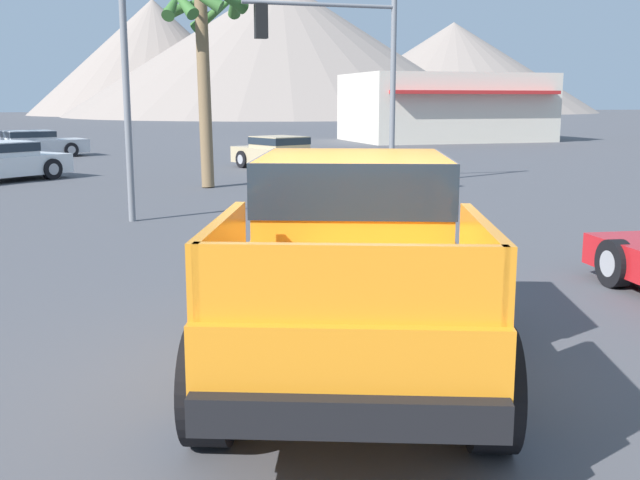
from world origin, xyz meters
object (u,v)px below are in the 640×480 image
orange_pickup_truck (352,249)px  parked_car_silver (31,144)px  palm_tree_short (205,28)px  traffic_light_main (335,53)px  parked_car_tan (280,152)px

orange_pickup_truck → parked_car_silver: orange_pickup_truck is taller
orange_pickup_truck → palm_tree_short: palm_tree_short is taller
traffic_light_main → parked_car_tan: bearing=-88.3°
parked_car_tan → traffic_light_main: size_ratio=0.83×
orange_pickup_truck → parked_car_tan: size_ratio=1.20×
parked_car_tan → palm_tree_short: (-3.34, -5.02, 3.82)m
orange_pickup_truck → parked_car_silver: (-4.97, 28.58, -0.49)m
traffic_light_main → palm_tree_short: 3.68m
parked_car_tan → traffic_light_main: bearing=69.2°
parked_car_tan → palm_tree_short: palm_tree_short is taller
parked_car_silver → traffic_light_main: (9.31, -14.44, 3.17)m
parked_car_silver → orange_pickup_truck: bearing=-11.1°
palm_tree_short → parked_car_silver: bearing=113.1°
parked_car_silver → parked_car_tan: (9.13, -8.53, 0.00)m
orange_pickup_truck → palm_tree_short: bearing=106.4°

